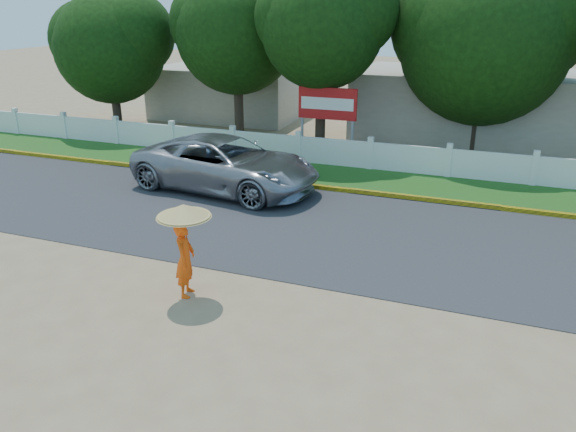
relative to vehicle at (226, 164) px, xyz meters
The scene contains 11 objects.
ground 8.11m from the vehicle, 58.80° to the right, with size 120.00×120.00×0.00m, color #9E8460.
road 4.89m from the vehicle, 29.79° to the right, with size 60.00×7.00×0.02m, color #38383A.
grass_verge 5.14m from the vehicle, 34.45° to the left, with size 60.00×3.50×0.03m, color #2D601E.
curb 4.41m from the vehicle, 15.57° to the left, with size 40.00×0.18×0.16m, color yellow.
fence 6.01m from the vehicle, 45.95° to the left, with size 40.00×0.10×1.10m, color silver.
building_near 13.24m from the vehicle, 57.16° to the left, with size 10.00×6.00×3.20m, color #B7AD99.
building_far 13.45m from the vehicle, 115.70° to the left, with size 8.00×5.00×2.80m, color #B7AD99.
vehicle is the anchor object (origin of this frame).
monk_with_parasol 7.68m from the vehicle, 70.05° to the right, with size 1.20×1.20×2.19m.
billboard 5.90m from the vehicle, 69.41° to the left, with size 2.50×0.13×2.95m.
tree_row 12.14m from the vehicle, 39.60° to the left, with size 38.56×8.08×8.27m.
Camera 1 is at (4.56, -10.09, 6.26)m, focal length 35.00 mm.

